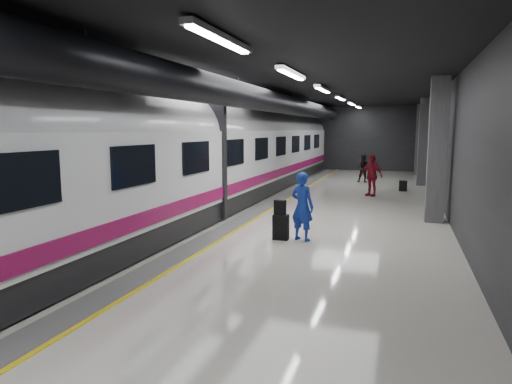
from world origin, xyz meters
The scene contains 9 objects.
ground centered at (0.00, 0.00, 0.00)m, with size 40.00×40.00×0.00m, color silver.
platform_hall centered at (-0.29, 0.96, 3.54)m, with size 10.02×40.02×4.51m.
train centered at (-3.25, 0.00, 2.07)m, with size 3.05×38.00×4.05m.
traveler_main centered at (1.09, -1.70, 0.90)m, with size 0.66×0.43×1.81m, color #1730B0.
suitcase_main centered at (0.54, -1.80, 0.33)m, with size 0.41×0.26×0.67m, color black.
shoulder_bag centered at (0.52, -1.82, 0.86)m, with size 0.29×0.16×0.39m, color black.
traveler_far_a centered at (1.54, 12.29, 0.77)m, with size 0.75×0.59×1.55m, color black.
traveler_far_b centered at (2.27, 7.18, 0.91)m, with size 1.07×0.44×1.82m, color maroon.
suitcase_far centered at (3.61, 9.25, 0.25)m, with size 0.34×0.22×0.50m, color black.
Camera 1 is at (3.54, -13.25, 2.90)m, focal length 32.00 mm.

